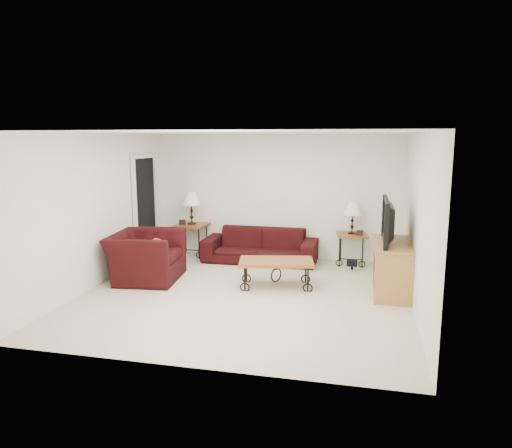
{
  "coord_description": "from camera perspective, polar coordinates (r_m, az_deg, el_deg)",
  "views": [
    {
      "loc": [
        1.77,
        -6.97,
        2.42
      ],
      "look_at": [
        0.0,
        0.7,
        1.0
      ],
      "focal_mm": 33.54,
      "sensor_mm": 36.0,
      "label": 1
    }
  ],
  "objects": [
    {
      "name": "side_table_left",
      "position": [
        10.03,
        -7.62,
        -1.87
      ],
      "size": [
        0.63,
        0.63,
        0.67
      ],
      "primitive_type": "cube",
      "rotation": [
        0.0,
        0.0,
        -0.03
      ],
      "color": "#925725",
      "rests_on": "ground"
    },
    {
      "name": "photo_frame_right",
      "position": [
        9.19,
        12.28,
        -1.03
      ],
      "size": [
        0.12,
        0.02,
        0.1
      ],
      "primitive_type": "cube",
      "rotation": [
        0.0,
        0.0,
        -0.06
      ],
      "color": "black",
      "rests_on": "side_table_right"
    },
    {
      "name": "wall_back",
      "position": [
        9.71,
        2.39,
        3.29
      ],
      "size": [
        5.0,
        0.02,
        2.5
      ],
      "primitive_type": "cube",
      "color": "white",
      "rests_on": "ground"
    },
    {
      "name": "throw_pillow",
      "position": [
        8.34,
        -12.2,
        -3.19
      ],
      "size": [
        0.14,
        0.38,
        0.37
      ],
      "primitive_type": "cube",
      "rotation": [
        0.0,
        0.0,
        1.68
      ],
      "color": "#CB541A",
      "rests_on": "armchair"
    },
    {
      "name": "television",
      "position": [
        7.72,
        16.07,
        0.35
      ],
      "size": [
        0.16,
        1.2,
        0.69
      ],
      "primitive_type": "imported",
      "rotation": [
        0.0,
        0.0,
        -1.57
      ],
      "color": "black",
      "rests_on": "tv_stand"
    },
    {
      "name": "wall_left",
      "position": [
        8.26,
        -18.31,
        1.56
      ],
      "size": [
        0.02,
        5.0,
        2.5
      ],
      "primitive_type": "cube",
      "color": "white",
      "rests_on": "ground"
    },
    {
      "name": "backpack",
      "position": [
        9.06,
        11.41,
        -4.24
      ],
      "size": [
        0.35,
        0.31,
        0.38
      ],
      "primitive_type": "ellipsoid",
      "rotation": [
        0.0,
        0.0,
        0.35
      ],
      "color": "black",
      "rests_on": "ground"
    },
    {
      "name": "ground",
      "position": [
        7.59,
        -1.2,
        -8.37
      ],
      "size": [
        5.0,
        5.0,
        0.0
      ],
      "primitive_type": "plane",
      "color": "beige",
      "rests_on": "ground"
    },
    {
      "name": "lamp_left",
      "position": [
        9.91,
        -7.71,
        1.9
      ],
      "size": [
        0.39,
        0.39,
        0.67
      ],
      "primitive_type": null,
      "rotation": [
        0.0,
        0.0,
        -0.03
      ],
      "color": "black",
      "rests_on": "side_table_left"
    },
    {
      "name": "armchair",
      "position": [
        8.47,
        -12.96,
        -3.78
      ],
      "size": [
        1.23,
        1.38,
        0.82
      ],
      "primitive_type": "imported",
      "rotation": [
        0.0,
        0.0,
        1.68
      ],
      "color": "black",
      "rests_on": "ground"
    },
    {
      "name": "lamp_right",
      "position": [
        9.3,
        11.43,
        0.72
      ],
      "size": [
        0.39,
        0.39,
        0.61
      ],
      "primitive_type": null,
      "rotation": [
        0.0,
        0.0,
        0.15
      ],
      "color": "black",
      "rests_on": "side_table_right"
    },
    {
      "name": "wall_right",
      "position": [
        7.11,
        18.7,
        0.2
      ],
      "size": [
        0.02,
        5.0,
        2.5
      ],
      "primitive_type": "cube",
      "color": "white",
      "rests_on": "ground"
    },
    {
      "name": "doorway",
      "position": [
        9.71,
        -13.06,
        1.67
      ],
      "size": [
        0.08,
        0.94,
        2.04
      ],
      "primitive_type": "cube",
      "color": "black",
      "rests_on": "ground"
    },
    {
      "name": "photo_frame_left",
      "position": [
        9.87,
        -8.79,
        0.2
      ],
      "size": [
        0.13,
        0.04,
        0.11
      ],
      "primitive_type": "cube",
      "rotation": [
        0.0,
        0.0,
        0.14
      ],
      "color": "black",
      "rests_on": "side_table_left"
    },
    {
      "name": "tv_stand",
      "position": [
        7.88,
        15.95,
        -5.03
      ],
      "size": [
        0.56,
        1.34,
        0.8
      ],
      "primitive_type": "cube",
      "color": "#A6713D",
      "rests_on": "ground"
    },
    {
      "name": "side_table_right",
      "position": [
        9.42,
        11.3,
        -2.95
      ],
      "size": [
        0.64,
        0.64,
        0.61
      ],
      "primitive_type": "cube",
      "rotation": [
        0.0,
        0.0,
        0.15
      ],
      "color": "#925725",
      "rests_on": "ground"
    },
    {
      "name": "sofa",
      "position": [
        9.45,
        0.5,
        -2.59
      ],
      "size": [
        2.23,
        0.87,
        0.65
      ],
      "primitive_type": "imported",
      "color": "black",
      "rests_on": "ground"
    },
    {
      "name": "coffee_table",
      "position": [
        7.9,
        2.42,
        -5.92
      ],
      "size": [
        1.3,
        0.87,
        0.45
      ],
      "primitive_type": "cube",
      "rotation": [
        0.0,
        0.0,
        0.19
      ],
      "color": "#925725",
      "rests_on": "ground"
    },
    {
      "name": "ceiling",
      "position": [
        7.2,
        -1.27,
        10.85
      ],
      "size": [
        5.0,
        5.0,
        0.0
      ],
      "primitive_type": "plane",
      "color": "white",
      "rests_on": "wall_back"
    },
    {
      "name": "wall_front",
      "position": [
        4.95,
        -8.35,
        -3.57
      ],
      "size": [
        5.0,
        0.02,
        2.5
      ],
      "primitive_type": "cube",
      "color": "white",
      "rests_on": "ground"
    }
  ]
}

